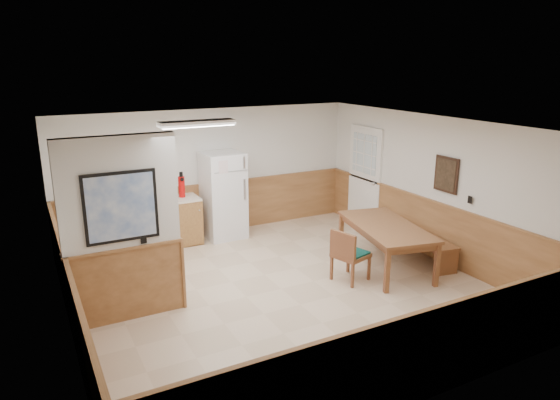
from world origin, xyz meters
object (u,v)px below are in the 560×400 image
dining_table (386,230)px  soap_bottle (98,202)px  refrigerator (223,195)px  fire_extinguisher (182,186)px  dining_bench (420,238)px  dining_chair (347,252)px

dining_table → soap_bottle: size_ratio=8.44×
refrigerator → fire_extinguisher: refrigerator is taller
dining_bench → soap_bottle: size_ratio=7.05×
dining_bench → dining_chair: 1.78m
refrigerator → dining_bench: size_ratio=0.97×
refrigerator → dining_table: refrigerator is taller
fire_extinguisher → soap_bottle: fire_extinguisher is taller
dining_table → refrigerator: bearing=136.6°
dining_bench → fire_extinguisher: fire_extinguisher is taller
refrigerator → dining_bench: refrigerator is taller
refrigerator → soap_bottle: 2.33m
refrigerator → soap_bottle: bearing=178.0°
dining_chair → refrigerator: bearing=91.9°
fire_extinguisher → soap_bottle: 1.53m
dining_table → dining_bench: dining_table is taller
dining_table → fire_extinguisher: fire_extinguisher is taller
refrigerator → fire_extinguisher: 0.84m
fire_extinguisher → dining_chair: bearing=-59.6°
fire_extinguisher → dining_bench: bearing=-37.8°
refrigerator → dining_bench: bearing=-46.2°
soap_bottle → refrigerator: bearing=-0.1°
dining_table → fire_extinguisher: 3.85m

